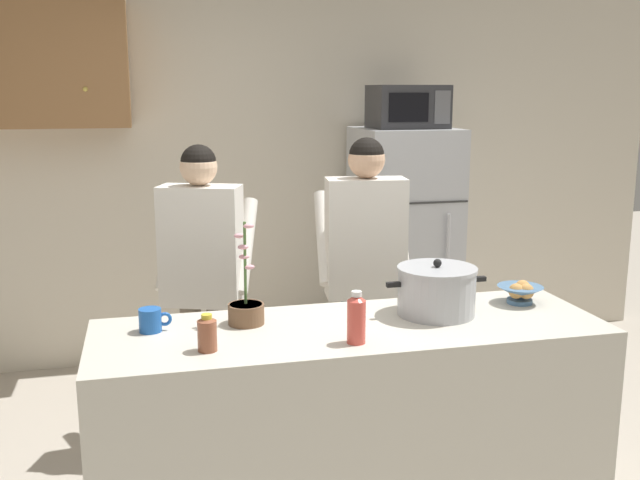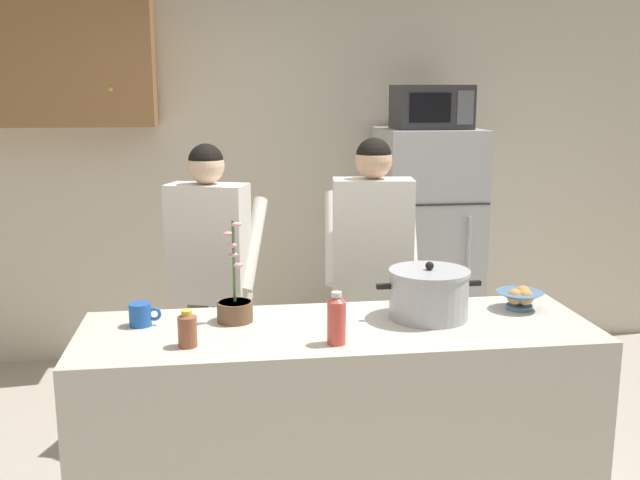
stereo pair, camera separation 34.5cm
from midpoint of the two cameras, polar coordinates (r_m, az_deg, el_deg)
The scene contains 12 objects.
back_wall_unit at distance 5.06m, azimuth -3.81°, elevation 6.65°, with size 6.00×0.48×2.60m.
kitchen_island at distance 3.17m, azimuth 4.62°, elevation -14.76°, with size 2.11×0.68×0.92m, color beige.
refrigerator at distance 4.98m, azimuth 10.32°, elevation -0.76°, with size 0.64×0.68×1.62m.
microwave at distance 4.85m, azimuth 10.81°, elevation 10.24°, with size 0.48×0.37×0.28m.
person_near_pot at distance 3.81m, azimuth -6.13°, elevation -1.62°, with size 0.58×0.53×1.61m.
person_by_sink at distance 3.83m, azimuth 6.70°, elevation -1.23°, with size 0.54×0.46×1.63m.
cooking_pot at distance 3.13m, azimuth 11.70°, elevation -4.21°, with size 0.45×0.34×0.25m.
coffee_mug at distance 3.03m, azimuth -10.78°, elevation -5.84°, with size 0.13×0.09×0.10m.
bread_bowl at distance 3.36m, azimuth 18.34°, elevation -4.41°, with size 0.21×0.21×0.10m.
bottle_near_edge at distance 2.76m, azimuth -6.89°, elevation -7.01°, with size 0.07×0.07×0.14m.
bottle_mid_counter at distance 2.77m, azimuth 4.90°, elevation -6.24°, with size 0.07×0.07×0.21m.
potted_orchid at distance 3.04m, azimuth -3.49°, elevation -5.25°, with size 0.15×0.15×0.43m.
Camera 2 is at (-0.46, -2.80, 1.87)m, focal length 40.66 mm.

